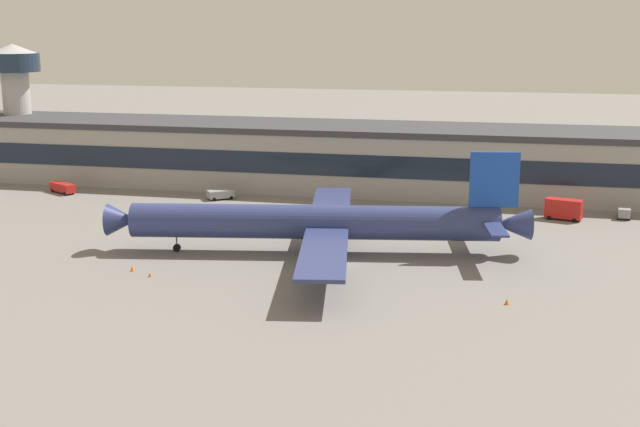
% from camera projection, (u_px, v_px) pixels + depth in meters
% --- Properties ---
extents(ground_plane, '(600.00, 600.00, 0.00)m').
position_uv_depth(ground_plane, '(346.00, 265.00, 112.67)').
color(ground_plane, slate).
extents(terminal_building, '(200.26, 20.23, 12.87)m').
position_uv_depth(terminal_building, '(395.00, 159.00, 161.03)').
color(terminal_building, '#9E9993').
rests_on(terminal_building, ground_plane).
extents(airliner, '(60.90, 52.77, 15.02)m').
position_uv_depth(airliner, '(321.00, 222.00, 117.18)').
color(airliner, navy).
rests_on(airliner, ground_plane).
extents(control_tower, '(11.22, 11.22, 28.13)m').
position_uv_depth(control_tower, '(16.00, 92.00, 180.11)').
color(control_tower, '#B7B7B2').
rests_on(control_tower, ground_plane).
extents(pushback_tractor, '(5.39, 4.99, 1.75)m').
position_uv_depth(pushback_tractor, '(220.00, 194.00, 154.19)').
color(pushback_tractor, gray).
rests_on(pushback_tractor, ground_plane).
extents(belt_loader, '(6.55, 4.92, 1.95)m').
position_uv_depth(belt_loader, '(63.00, 187.00, 159.78)').
color(belt_loader, red).
rests_on(belt_loader, ground_plane).
extents(stair_truck, '(6.43, 3.97, 3.55)m').
position_uv_depth(stair_truck, '(563.00, 208.00, 138.00)').
color(stair_truck, red).
rests_on(stair_truck, ground_plane).
extents(baggage_tug, '(2.43, 3.79, 1.85)m').
position_uv_depth(baggage_tug, '(624.00, 212.00, 139.07)').
color(baggage_tug, gray).
rests_on(baggage_tug, ground_plane).
extents(traffic_cone_0, '(0.49, 0.49, 0.61)m').
position_uv_depth(traffic_cone_0, '(150.00, 275.00, 107.20)').
color(traffic_cone_0, '#F2590C').
rests_on(traffic_cone_0, ground_plane).
extents(traffic_cone_1, '(0.56, 0.56, 0.70)m').
position_uv_depth(traffic_cone_1, '(507.00, 302.00, 96.61)').
color(traffic_cone_1, '#F2590C').
rests_on(traffic_cone_1, ground_plane).
extents(traffic_cone_2, '(0.57, 0.57, 0.71)m').
position_uv_depth(traffic_cone_2, '(132.00, 269.00, 109.62)').
color(traffic_cone_2, '#F2590C').
rests_on(traffic_cone_2, ground_plane).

